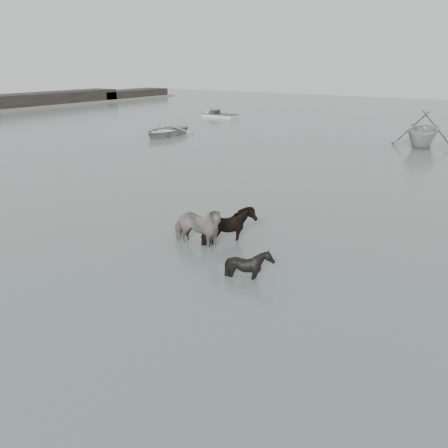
{
  "coord_description": "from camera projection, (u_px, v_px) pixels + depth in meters",
  "views": [
    {
      "loc": [
        4.82,
        -8.94,
        5.56
      ],
      "look_at": [
        -2.0,
        1.28,
        1.0
      ],
      "focal_mm": 35.0,
      "sensor_mm": 36.0,
      "label": 1
    }
  ],
  "objects": [
    {
      "name": "skiff_outer",
      "position": [
        220.0,
        114.0,
        46.71
      ],
      "size": [
        5.13,
        1.61,
        0.75
      ],
      "primitive_type": null,
      "rotation": [
        0.0,
        0.0,
        3.14
      ],
      "color": "silver",
      "rests_on": "ground"
    },
    {
      "name": "pony_dark",
      "position": [
        230.0,
        222.0,
        14.04
      ],
      "size": [
        1.41,
        1.6,
        1.49
      ],
      "primitive_type": "imported",
      "rotation": [
        0.0,
        0.0,
        1.47
      ],
      "color": "black",
      "rests_on": "ground"
    },
    {
      "name": "ground",
      "position": [
        260.0,
        289.0,
        11.42
      ],
      "size": [
        140.0,
        140.0,
        0.0
      ],
      "primitive_type": "plane",
      "color": "#4B5A53",
      "rests_on": "ground"
    },
    {
      "name": "pony_black",
      "position": [
        249.0,
        258.0,
        11.79
      ],
      "size": [
        1.35,
        1.28,
        1.19
      ],
      "primitive_type": "imported",
      "rotation": [
        0.0,
        0.0,
        1.21
      ],
      "color": "black",
      "rests_on": "ground"
    },
    {
      "name": "rowboat_trail",
      "position": [
        424.0,
        128.0,
        30.16
      ],
      "size": [
        4.74,
        5.37,
        2.65
      ],
      "primitive_type": "imported",
      "rotation": [
        0.0,
        0.0,
        3.23
      ],
      "color": "#ACAEAB",
      "rests_on": "ground"
    },
    {
      "name": "pony_pinto",
      "position": [
        197.0,
        222.0,
        13.78
      ],
      "size": [
        2.03,
        1.07,
        1.65
      ],
      "primitive_type": "imported",
      "rotation": [
        0.0,
        0.0,
        1.66
      ],
      "color": "black",
      "rests_on": "ground"
    },
    {
      "name": "rowboat_lead",
      "position": [
        165.0,
        129.0,
        35.01
      ],
      "size": [
        3.99,
        5.2,
        1.0
      ],
      "primitive_type": "imported",
      "rotation": [
        0.0,
        0.0,
        0.12
      ],
      "color": "#B5B6B1",
      "rests_on": "ground"
    }
  ]
}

